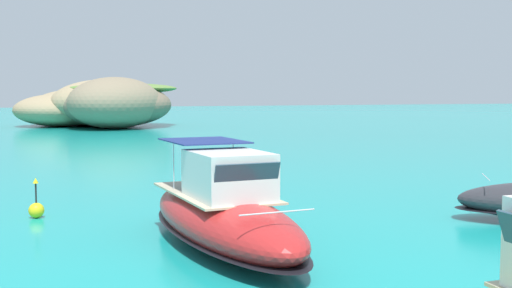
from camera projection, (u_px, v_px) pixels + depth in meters
islet_large at (99, 105)px, 84.42m from camera, size 25.25×30.48×6.58m
motorboat_red at (223, 214)px, 18.47m from camera, size 3.33×9.87×3.05m
channel_buoy at (36, 209)px, 22.74m from camera, size 0.56×0.56×1.48m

